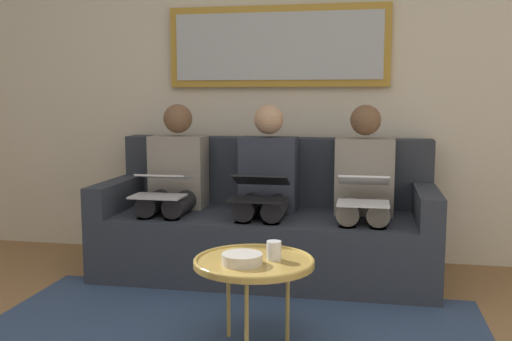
% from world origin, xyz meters
% --- Properties ---
extents(wall_rear, '(6.00, 0.12, 2.60)m').
position_xyz_m(wall_rear, '(0.00, -2.60, 1.30)').
color(wall_rear, beige).
rests_on(wall_rear, ground_plane).
extents(couch, '(2.20, 0.90, 0.90)m').
position_xyz_m(couch, '(0.00, -2.12, 0.31)').
color(couch, '#2D333D').
rests_on(couch, ground_plane).
extents(framed_mirror, '(1.60, 0.05, 0.58)m').
position_xyz_m(framed_mirror, '(0.00, -2.51, 1.55)').
color(framed_mirror, '#B7892D').
extents(coffee_table, '(0.57, 0.57, 0.44)m').
position_xyz_m(coffee_table, '(-0.15, -0.90, 0.41)').
color(coffee_table, tan).
rests_on(coffee_table, ground_plane).
extents(cup, '(0.07, 0.07, 0.09)m').
position_xyz_m(cup, '(-0.24, -0.93, 0.47)').
color(cup, silver).
rests_on(cup, coffee_table).
extents(bowl, '(0.19, 0.19, 0.05)m').
position_xyz_m(bowl, '(-0.11, -0.83, 0.45)').
color(bowl, beige).
rests_on(bowl, coffee_table).
extents(person_left, '(0.38, 0.58, 1.14)m').
position_xyz_m(person_left, '(-0.64, -2.05, 0.61)').
color(person_left, gray).
rests_on(person_left, couch).
extents(laptop_white, '(0.30, 0.38, 0.17)m').
position_xyz_m(laptop_white, '(-0.64, -1.82, 0.63)').
color(laptop_white, white).
extents(person_middle, '(0.38, 0.58, 1.14)m').
position_xyz_m(person_middle, '(0.00, -2.05, 0.61)').
color(person_middle, '#2D3342').
rests_on(person_middle, couch).
extents(laptop_black, '(0.35, 0.34, 0.15)m').
position_xyz_m(laptop_black, '(0.00, -1.81, 0.62)').
color(laptop_black, black).
extents(person_right, '(0.38, 0.58, 1.14)m').
position_xyz_m(person_right, '(0.64, -2.05, 0.61)').
color(person_right, gray).
rests_on(person_right, couch).
extents(laptop_silver, '(0.33, 0.34, 0.14)m').
position_xyz_m(laptop_silver, '(0.64, -1.80, 0.63)').
color(laptop_silver, silver).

